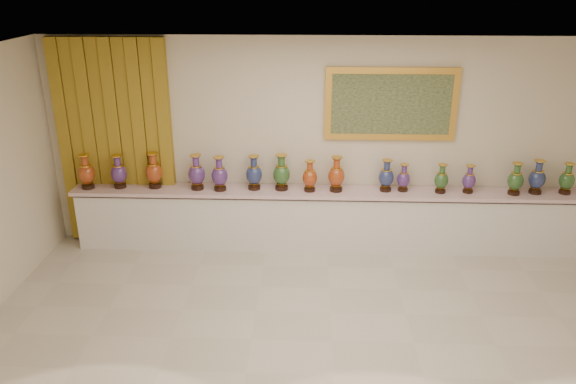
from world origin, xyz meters
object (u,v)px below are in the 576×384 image
counter (328,220)px  vase_1 (119,173)px  vase_2 (154,172)px  vase_0 (86,173)px

counter → vase_1: vase_1 is taller
counter → vase_1: bearing=-179.9°
vase_1 → vase_2: (0.50, 0.02, 0.01)m
counter → vase_1: (-2.98, -0.01, 0.68)m
vase_0 → vase_1: size_ratio=1.04×
vase_0 → vase_1: vase_0 is taller
counter → vase_1: 3.06m
vase_1 → vase_2: bearing=2.6°
counter → vase_2: bearing=179.6°
vase_0 → vase_2: size_ratio=0.97×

